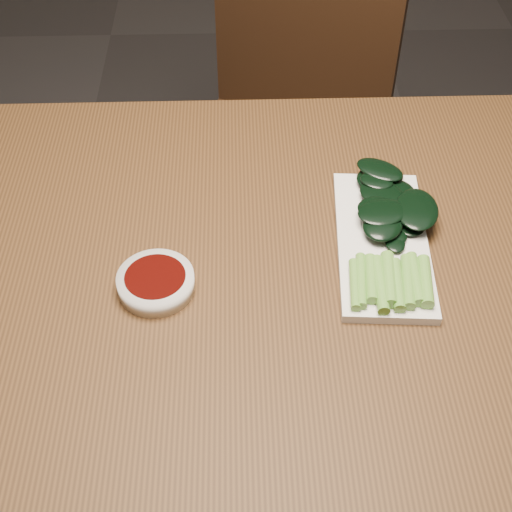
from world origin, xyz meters
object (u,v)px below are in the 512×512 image
at_px(table, 269,293).
at_px(serving_plate, 382,242).
at_px(gai_lan, 390,222).
at_px(sauce_bowl, 156,282).
at_px(chair_far, 285,129).

bearing_deg(table, serving_plate, 8.14).
bearing_deg(gai_lan, sauce_bowl, -163.95).
bearing_deg(serving_plate, table, -171.86).
relative_size(chair_far, sauce_bowl, 8.49).
bearing_deg(serving_plate, sauce_bowl, -167.21).
bearing_deg(sauce_bowl, gai_lan, 16.05).
height_order(table, serving_plate, serving_plate).
xyz_separation_m(chair_far, gai_lan, (0.11, -0.62, 0.29)).
bearing_deg(chair_far, serving_plate, -58.38).
height_order(chair_far, sauce_bowl, chair_far).
distance_m(table, sauce_bowl, 0.19).
relative_size(chair_far, gai_lan, 2.85).
xyz_separation_m(table, chair_far, (0.07, 0.67, -0.19)).
bearing_deg(table, sauce_bowl, -162.58).
bearing_deg(sauce_bowl, serving_plate, 12.79).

